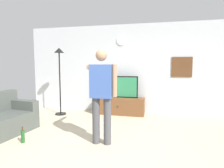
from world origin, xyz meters
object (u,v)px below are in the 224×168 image
object	(u,v)px
tv_stand	(119,106)
beverage_bottle	(23,136)
person_standing_nearer_lamp	(102,91)
television	(120,87)
floor_lamp	(59,67)
wall_clock	(121,41)
framed_picture	(182,67)

from	to	relation	value
tv_stand	beverage_bottle	size ratio (longest dim) A/B	4.81
person_standing_nearer_lamp	beverage_bottle	size ratio (longest dim) A/B	5.63
television	floor_lamp	size ratio (longest dim) A/B	0.56
wall_clock	person_standing_nearer_lamp	bearing A→B (deg)	-87.76
wall_clock	floor_lamp	bearing A→B (deg)	-157.18
wall_clock	floor_lamp	size ratio (longest dim) A/B	0.14
tv_stand	framed_picture	world-z (taller)	framed_picture
tv_stand	person_standing_nearer_lamp	bearing A→B (deg)	-87.46
person_standing_nearer_lamp	framed_picture	bearing A→B (deg)	55.81
tv_stand	wall_clock	size ratio (longest dim) A/B	5.36
wall_clock	framed_picture	world-z (taller)	wall_clock
floor_lamp	tv_stand	bearing A→B (deg)	14.06
floor_lamp	person_standing_nearer_lamp	xyz separation A→B (m)	(1.80, -1.75, -0.41)
wall_clock	tv_stand	bearing A→B (deg)	-90.00
tv_stand	person_standing_nearer_lamp	distance (m)	2.30
tv_stand	wall_clock	distance (m)	1.99
television	framed_picture	xyz separation A→B (m)	(1.77, 0.25, 0.59)
beverage_bottle	television	bearing A→B (deg)	61.69
television	wall_clock	distance (m)	1.41
person_standing_nearer_lamp	beverage_bottle	xyz separation A→B (m)	(-1.47, -0.33, -0.87)
framed_picture	floor_lamp	xyz separation A→B (m)	(-3.48, -0.72, -0.01)
floor_lamp	beverage_bottle	distance (m)	2.46
television	beverage_bottle	xyz separation A→B (m)	(-1.37, -2.55, -0.70)
tv_stand	person_standing_nearer_lamp	world-z (taller)	person_standing_nearer_lamp
tv_stand	television	size ratio (longest dim) A/B	1.37
tv_stand	floor_lamp	xyz separation A→B (m)	(-1.70, -0.43, 1.16)
wall_clock	person_standing_nearer_lamp	xyz separation A→B (m)	(0.10, -2.46, -1.22)
wall_clock	framed_picture	bearing A→B (deg)	0.16
wall_clock	floor_lamp	distance (m)	2.02
television	framed_picture	bearing A→B (deg)	7.98
television	beverage_bottle	world-z (taller)	television
beverage_bottle	tv_stand	bearing A→B (deg)	61.24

